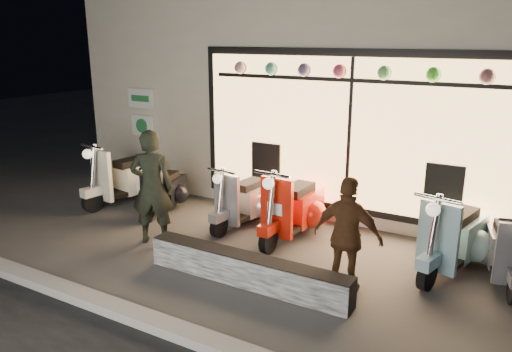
% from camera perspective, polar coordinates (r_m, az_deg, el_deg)
% --- Properties ---
extents(ground, '(40.00, 40.00, 0.00)m').
position_cam_1_polar(ground, '(7.22, -1.34, -9.34)').
color(ground, '#383533').
rests_on(ground, ground).
extents(kerb, '(40.00, 0.25, 0.12)m').
position_cam_1_polar(kerb, '(5.79, -12.08, -15.91)').
color(kerb, slate).
rests_on(kerb, ground).
extents(shop_building, '(10.20, 6.23, 4.20)m').
position_cam_1_polar(shop_building, '(11.14, 12.25, 10.47)').
color(shop_building, beige).
rests_on(shop_building, ground).
extents(graffiti_barrier, '(2.81, 0.28, 0.40)m').
position_cam_1_polar(graffiti_barrier, '(6.43, -1.07, -10.68)').
color(graffiti_barrier, black).
rests_on(graffiti_barrier, ground).
extents(scooter_silver, '(0.55, 1.45, 1.03)m').
position_cam_1_polar(scooter_silver, '(8.36, -1.01, -2.72)').
color(scooter_silver, black).
rests_on(scooter_silver, ground).
extents(scooter_red, '(0.54, 1.59, 1.14)m').
position_cam_1_polar(scooter_red, '(7.89, 4.56, -3.57)').
color(scooter_red, black).
rests_on(scooter_red, ground).
extents(scooter_black, '(0.59, 1.32, 0.94)m').
position_cam_1_polar(scooter_black, '(9.18, -10.25, -1.51)').
color(scooter_black, black).
rests_on(scooter_black, ground).
extents(scooter_cream, '(0.68, 1.63, 1.16)m').
position_cam_1_polar(scooter_cream, '(9.78, -14.22, -0.13)').
color(scooter_cream, black).
rests_on(scooter_cream, ground).
extents(scooter_blue, '(0.75, 1.62, 1.15)m').
position_cam_1_polar(scooter_blue, '(7.27, 21.87, -6.41)').
color(scooter_blue, black).
rests_on(scooter_blue, ground).
extents(scooter_grey, '(0.65, 1.40, 0.99)m').
position_cam_1_polar(scooter_grey, '(7.29, 26.66, -7.46)').
color(scooter_grey, black).
rests_on(scooter_grey, ground).
extents(man, '(0.76, 0.66, 1.75)m').
position_cam_1_polar(man, '(7.61, -11.80, -1.28)').
color(man, black).
rests_on(man, ground).
extents(woman, '(0.87, 0.37, 1.47)m').
position_cam_1_polar(woman, '(6.14, 10.43, -6.79)').
color(woman, '#53311A').
rests_on(woman, ground).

